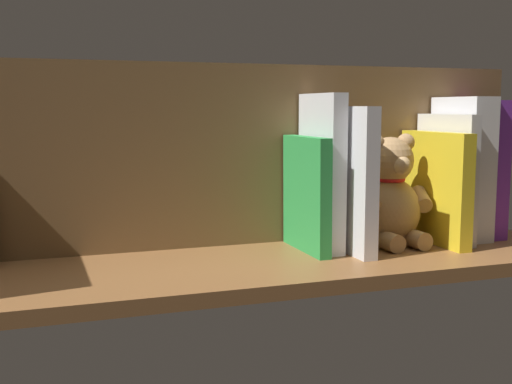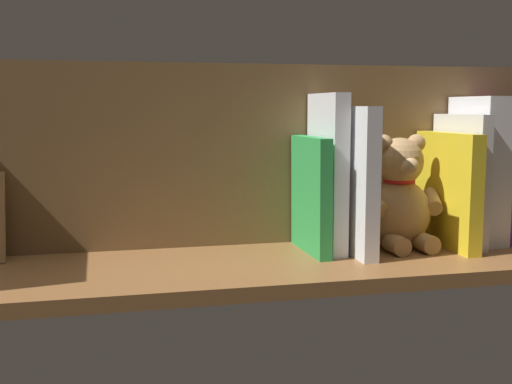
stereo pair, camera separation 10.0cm
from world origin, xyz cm
name	(u,v)px [view 2 (the right image)]	position (x,y,z in cm)	size (l,w,h in cm)	color
ground_plane	(256,267)	(0.00, 0.00, -1.10)	(110.22, 29.83, 2.20)	brown
shelf_back_panel	(239,155)	(0.00, -12.66, 15.53)	(110.22, 1.50, 31.06)	brown
book_0	(500,171)	(-46.11, -5.42, 12.47)	(3.05, 12.19, 24.94)	purple
dictionary_thick_white	(478,170)	(-41.36, -4.81, 12.77)	(4.90, 13.20, 25.55)	white
book_1	(460,180)	(-37.11, -3.60, 11.26)	(2.03, 15.82, 22.52)	silver
book_2	(447,190)	(-34.07, -2.36, 9.74)	(2.49, 18.30, 19.48)	yellow
teddy_bear	(399,198)	(-25.67, -3.23, 8.47)	(15.61, 12.35, 19.24)	tan
book_3	(351,180)	(-16.52, -2.38, 11.93)	(2.44, 18.27, 23.86)	silver
book_4	(327,173)	(-13.25, -4.67, 12.99)	(2.55, 13.69, 25.98)	silver
book_5	(311,195)	(-10.18, -3.88, 9.48)	(2.05, 15.28, 18.96)	green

